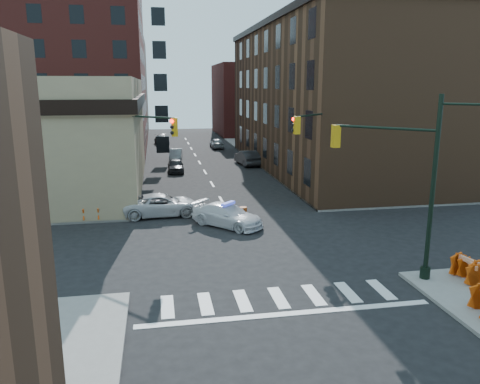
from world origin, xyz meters
name	(u,v)px	position (x,y,z in m)	size (l,w,h in m)	color
ground	(247,244)	(0.00, 0.00, 0.00)	(140.00, 140.00, 0.00)	black
sidewalk_ne	(372,151)	(23.00, 32.75, 0.07)	(34.00, 54.50, 0.15)	gray
bank_building	(0,136)	(-17.00, 16.50, 4.50)	(22.00, 22.00, 9.00)	#958661
apartment_block	(40,56)	(-18.50, 40.00, 12.00)	(25.00, 25.00, 24.00)	maroon
commercial_row_ne	(330,100)	(13.00, 22.50, 7.00)	(14.00, 34.00, 14.00)	#533521
filler_nw	(88,88)	(-16.00, 62.00, 8.00)	(20.00, 18.00, 16.00)	#50453B
filler_ne	(262,99)	(14.00, 58.00, 6.00)	(16.00, 16.00, 12.00)	maroon
signal_pole_se	(408,176)	(6.04, -5.52, 4.61)	(5.40, 5.27, 8.00)	black
signal_pole_nw	(137,154)	(-5.85, 5.34, 4.34)	(3.58, 3.67, 8.00)	black
signal_pole_ne	(319,150)	(5.84, 5.35, 4.34)	(3.67, 3.58, 8.00)	black
tree_ne_near	(269,132)	(7.50, 26.00, 3.49)	(3.00, 3.00, 4.85)	black
tree_ne_far	(254,126)	(7.50, 34.00, 3.49)	(3.00, 3.00, 4.85)	black
police_car	(227,215)	(-0.56, 3.47, 0.68)	(1.91, 4.71, 1.37)	silver
pickup	(162,205)	(-4.47, 6.61, 0.72)	(2.41, 5.22, 1.45)	silver
parked_car_wnear	(176,166)	(-2.88, 22.47, 0.66)	(1.56, 3.88, 1.32)	black
parked_car_wfar	(176,155)	(-2.50, 30.24, 0.64)	(1.36, 3.89, 1.28)	gray
parked_car_wdeep	(162,140)	(-3.90, 45.35, 0.65)	(1.82, 4.47, 1.30)	black
parked_car_enear	(247,158)	(4.97, 25.40, 0.80)	(1.70, 4.86, 1.60)	black
parked_car_efar	(217,143)	(3.52, 39.77, 0.70)	(1.65, 4.10, 1.40)	gray
pedestrian_a	(125,197)	(-6.93, 8.17, 1.00)	(0.62, 0.41, 1.70)	black
pedestrian_b	(72,205)	(-10.07, 6.00, 1.12)	(0.95, 0.74, 1.95)	black
pedestrian_c	(58,201)	(-11.28, 8.09, 0.95)	(0.94, 0.39, 1.61)	black
barrel_road	(243,214)	(0.59, 4.41, 0.45)	(0.51, 0.51, 0.90)	red
barrel_bank	(147,206)	(-5.50, 7.31, 0.50)	(0.57, 0.57, 1.01)	red
barricade_se_a	(467,268)	(8.50, -6.75, 0.65)	(1.34, 0.67, 1.00)	#CF5A09
barricade_se_b	(470,272)	(8.50, -7.00, 0.61)	(1.22, 0.61, 0.92)	orange
barricade_nw_a	(131,207)	(-6.50, 6.95, 0.59)	(1.18, 0.59, 0.88)	#C76509
barricade_nw_b	(92,213)	(-8.89, 5.82, 0.60)	(1.19, 0.60, 0.89)	#CA4409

